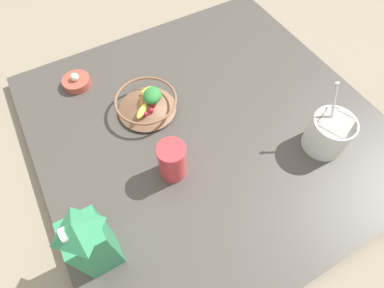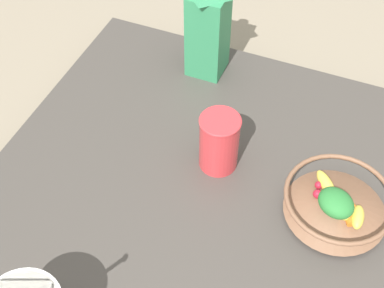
% 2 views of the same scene
% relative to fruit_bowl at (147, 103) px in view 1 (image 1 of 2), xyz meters
% --- Properties ---
extents(ground_plane, '(6.00, 6.00, 0.00)m').
position_rel_fruit_bowl_xyz_m(ground_plane, '(0.16, 0.16, -0.08)').
color(ground_plane, gray).
extents(countertop, '(1.20, 1.20, 0.04)m').
position_rel_fruit_bowl_xyz_m(countertop, '(0.16, 0.16, -0.06)').
color(countertop, '#47423D').
rests_on(countertop, ground_plane).
extents(fruit_bowl, '(0.23, 0.23, 0.09)m').
position_rel_fruit_bowl_xyz_m(fruit_bowl, '(0.00, 0.00, 0.00)').
color(fruit_bowl, brown).
rests_on(fruit_bowl, countertop).
extents(milk_carton, '(0.09, 0.09, 0.29)m').
position_rel_fruit_bowl_xyz_m(milk_carton, '(0.42, -0.33, 0.10)').
color(milk_carton, '#338C59').
rests_on(milk_carton, countertop).
extents(yogurt_tub, '(0.14, 0.14, 0.25)m').
position_rel_fruit_bowl_xyz_m(yogurt_tub, '(0.44, 0.47, 0.03)').
color(yogurt_tub, white).
rests_on(yogurt_tub, countertop).
extents(drinking_cup, '(0.09, 0.09, 0.14)m').
position_rel_fruit_bowl_xyz_m(drinking_cup, '(0.28, -0.04, 0.03)').
color(drinking_cup, '#DB383D').
rests_on(drinking_cup, countertop).
extents(garlic_bowl, '(0.11, 0.11, 0.06)m').
position_rel_fruit_bowl_xyz_m(garlic_bowl, '(-0.26, -0.19, -0.02)').
color(garlic_bowl, '#B24C3D').
rests_on(garlic_bowl, countertop).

